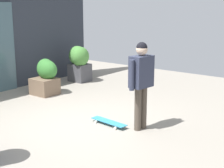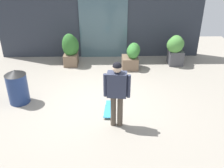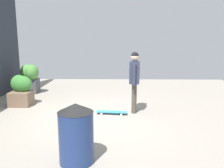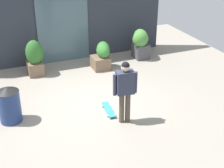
% 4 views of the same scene
% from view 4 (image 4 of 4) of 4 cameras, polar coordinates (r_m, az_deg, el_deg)
% --- Properties ---
extents(ground_plane, '(12.00, 12.00, 0.00)m').
position_cam_4_polar(ground_plane, '(9.38, -3.49, -3.35)').
color(ground_plane, gray).
extents(building_facade, '(7.80, 0.31, 3.94)m').
position_cam_4_polar(building_facade, '(11.83, -9.40, 12.92)').
color(building_facade, '#2D333D').
rests_on(building_facade, ground_plane).
extents(skateboarder, '(0.61, 0.31, 1.65)m').
position_cam_4_polar(skateboarder, '(8.08, 2.26, -0.38)').
color(skateboarder, '#4C4238').
rests_on(skateboarder, ground_plane).
extents(skateboard, '(0.29, 0.84, 0.08)m').
position_cam_4_polar(skateboard, '(8.96, -0.59, -4.36)').
color(skateboard, teal).
rests_on(skateboard, ground_plane).
extents(planter_box_left, '(0.64, 0.65, 0.92)m').
position_cam_4_polar(planter_box_left, '(11.40, -1.72, 5.01)').
color(planter_box_left, brown).
rests_on(planter_box_left, ground_plane).
extents(planter_box_right, '(0.59, 0.67, 1.20)m').
position_cam_4_polar(planter_box_right, '(11.16, -13.00, 4.62)').
color(planter_box_right, brown).
rests_on(planter_box_right, ground_plane).
extents(planter_box_mid, '(0.68, 0.70, 1.08)m').
position_cam_4_polar(planter_box_mid, '(12.25, 4.92, 7.32)').
color(planter_box_mid, '#47474C').
rests_on(planter_box_mid, ground_plane).
extents(trash_bin, '(0.57, 0.57, 0.98)m').
position_cam_4_polar(trash_bin, '(8.74, -17.19, -3.29)').
color(trash_bin, navy).
rests_on(trash_bin, ground_plane).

